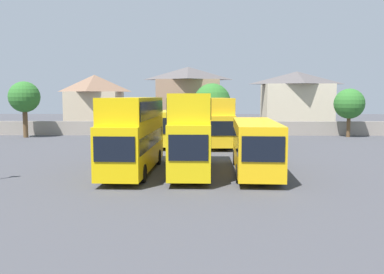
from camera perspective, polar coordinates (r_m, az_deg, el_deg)
ground at (r=44.50m, az=0.25°, el=-0.74°), size 140.00×140.00×0.00m
depot_boundary_wall at (r=52.37m, az=0.33°, el=1.23°), size 56.00×0.50×1.80m
bus_1 at (r=27.08m, az=-8.14°, el=0.91°), size 2.99×10.54×4.93m
bus_2 at (r=26.74m, az=-0.09°, el=1.19°), size 2.65×10.19×5.18m
bus_3 at (r=26.89m, az=8.84°, el=-0.92°), size 3.19×10.34×3.40m
bus_4 at (r=42.00m, az=-2.45°, el=1.64°), size 3.31×10.38×3.55m
bus_5 at (r=42.06m, az=3.55°, el=2.60°), size 2.87×11.31×4.84m
house_terrace_left at (r=63.61m, az=-13.42°, el=4.84°), size 7.98×7.21×8.22m
house_terrace_centre at (r=60.06m, az=-0.54°, el=5.45°), size 9.34×7.02×9.27m
house_terrace_right at (r=61.92m, az=14.39°, el=4.96°), size 10.05×6.59×8.60m
tree_left_of_lot at (r=53.48m, az=-22.40°, el=5.14°), size 3.73×3.73×6.80m
tree_behind_wall at (r=54.74m, az=2.83°, el=4.92°), size 4.94×4.94×6.73m
tree_right_of_lot at (r=53.54m, az=21.14°, el=4.34°), size 3.69×3.69×5.95m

